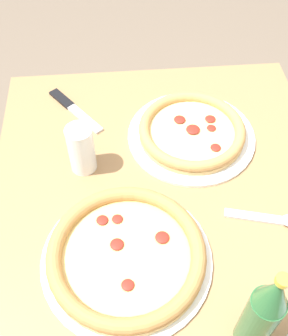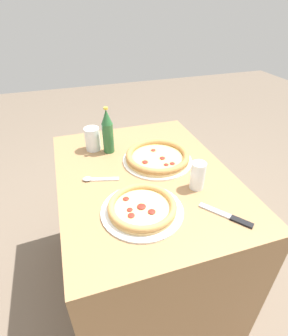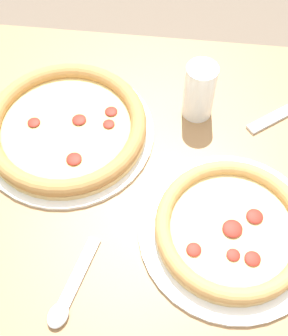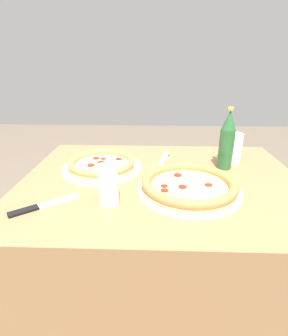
{
  "view_description": "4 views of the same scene",
  "coord_description": "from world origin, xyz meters",
  "px_view_note": "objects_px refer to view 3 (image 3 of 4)",
  "views": [
    {
      "loc": [
        0.47,
        -0.09,
        1.52
      ],
      "look_at": [
        -0.1,
        -0.04,
        0.81
      ],
      "focal_mm": 45.0,
      "sensor_mm": 36.0,
      "label": 1
    },
    {
      "loc": [
        -0.93,
        0.3,
        1.45
      ],
      "look_at": [
        -0.05,
        0.02,
        0.83
      ],
      "focal_mm": 28.0,
      "sensor_mm": 36.0,
      "label": 2
    },
    {
      "loc": [
        -0.12,
        0.43,
        1.5
      ],
      "look_at": [
        -0.08,
        -0.0,
        0.81
      ],
      "focal_mm": 50.0,
      "sensor_mm": 36.0,
      "label": 3
    },
    {
      "loc": [
        -0.03,
        -0.87,
        1.16
      ],
      "look_at": [
        -0.06,
        -0.03,
        0.81
      ],
      "focal_mm": 28.0,
      "sensor_mm": 36.0,
      "label": 4
    }
  ],
  "objects_px": {
    "glass_water": "(199,93)",
    "spoon": "(68,296)",
    "pizza_salami": "(232,229)",
    "pizza_margherita": "(66,127)"
  },
  "relations": [
    {
      "from": "pizza_salami",
      "to": "spoon",
      "type": "distance_m",
      "value": 0.29
    },
    {
      "from": "glass_water",
      "to": "spoon",
      "type": "xyz_separation_m",
      "value": [
        0.18,
        0.4,
        -0.05
      ]
    },
    {
      "from": "pizza_salami",
      "to": "spoon",
      "type": "xyz_separation_m",
      "value": [
        0.25,
        0.14,
        -0.01
      ]
    },
    {
      "from": "pizza_salami",
      "to": "glass_water",
      "type": "height_order",
      "value": "glass_water"
    },
    {
      "from": "pizza_margherita",
      "to": "pizza_salami",
      "type": "bearing_deg",
      "value": 150.74
    },
    {
      "from": "spoon",
      "to": "pizza_margherita",
      "type": "bearing_deg",
      "value": -78.46
    },
    {
      "from": "pizza_salami",
      "to": "glass_water",
      "type": "distance_m",
      "value": 0.28
    },
    {
      "from": "glass_water",
      "to": "spoon",
      "type": "relative_size",
      "value": 0.76
    },
    {
      "from": "glass_water",
      "to": "pizza_margherita",
      "type": "bearing_deg",
      "value": 18.89
    },
    {
      "from": "spoon",
      "to": "pizza_salami",
      "type": "bearing_deg",
      "value": -151.39
    }
  ]
}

